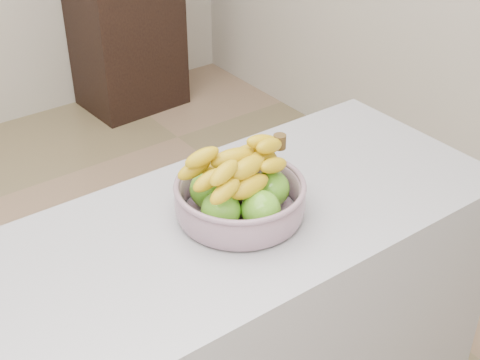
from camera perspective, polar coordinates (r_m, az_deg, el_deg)
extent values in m
cube|color=black|center=(4.06, -9.73, 12.93)|extent=(0.58, 0.48, 1.01)
cylinder|color=#949FB2|center=(1.61, 0.00, -2.81)|extent=(0.27, 0.27, 0.01)
torus|color=#949FB2|center=(1.57, 0.00, -0.45)|extent=(0.31, 0.31, 0.01)
sphere|color=#498617|center=(1.53, 1.80, -2.54)|extent=(0.09, 0.09, 0.09)
sphere|color=#498617|center=(1.60, 2.62, -0.72)|extent=(0.09, 0.09, 0.09)
sphere|color=#498617|center=(1.65, -0.09, 0.26)|extent=(0.09, 0.09, 0.09)
sphere|color=#498617|center=(1.60, -2.68, -0.82)|extent=(0.09, 0.09, 0.09)
sphere|color=#498617|center=(1.53, -1.64, -2.60)|extent=(0.09, 0.09, 0.09)
ellipsoid|color=yellow|center=(1.51, 0.85, -0.56)|extent=(0.20, 0.07, 0.05)
ellipsoid|color=yellow|center=(1.55, -0.30, 0.24)|extent=(0.20, 0.05, 0.05)
ellipsoid|color=yellow|center=(1.58, -1.41, 1.00)|extent=(0.20, 0.06, 0.05)
ellipsoid|color=yellow|center=(1.52, 0.63, 1.06)|extent=(0.20, 0.09, 0.05)
ellipsoid|color=yellow|center=(1.55, -0.61, 1.89)|extent=(0.20, 0.08, 0.05)
cylinder|color=#433015|center=(1.59, 3.40, 3.29)|extent=(0.03, 0.03, 0.04)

